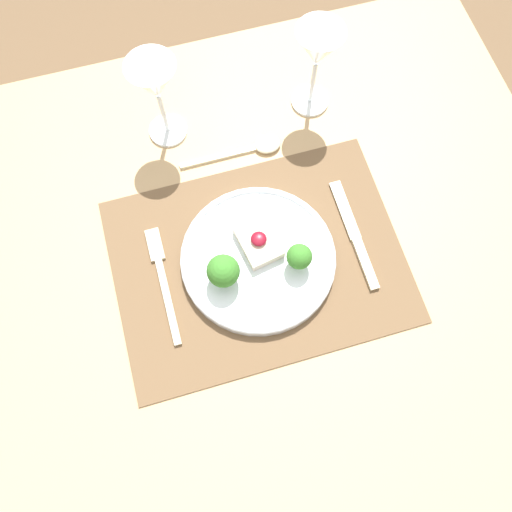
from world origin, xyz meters
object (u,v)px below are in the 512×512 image
object	(u,v)px
dinner_plate	(255,258)
spoon	(255,147)
fork	(162,276)
knife	(357,241)
wine_glass_near	(318,52)
wine_glass_far	(155,85)

from	to	relation	value
dinner_plate	spoon	xyz separation A→B (m)	(0.06, 0.21, -0.01)
fork	spoon	bearing A→B (deg)	43.92
fork	knife	bearing A→B (deg)	-3.42
dinner_plate	wine_glass_near	bearing A→B (deg)	56.28
fork	wine_glass_far	size ratio (longest dim) A/B	1.16
dinner_plate	fork	size ratio (longest dim) A/B	1.26
wine_glass_near	wine_glass_far	world-z (taller)	same
dinner_plate	fork	bearing A→B (deg)	174.14
spoon	wine_glass_far	bearing A→B (deg)	153.17
dinner_plate	fork	xyz separation A→B (m)	(-0.16, 0.02, -0.01)
fork	knife	distance (m)	0.34
dinner_plate	wine_glass_far	distance (m)	0.33
fork	knife	world-z (taller)	knife
wine_glass_far	dinner_plate	bearing A→B (deg)	-73.73
fork	wine_glass_near	world-z (taller)	wine_glass_near
fork	wine_glass_far	xyz separation A→B (m)	(0.07, 0.28, 0.13)
dinner_plate	knife	xyz separation A→B (m)	(0.18, -0.01, -0.01)
dinner_plate	wine_glass_near	distance (m)	0.36
spoon	fork	bearing A→B (deg)	-135.28
knife	wine_glass_far	size ratio (longest dim) A/B	1.16
fork	spoon	xyz separation A→B (m)	(0.22, 0.20, -0.00)
fork	dinner_plate	bearing A→B (deg)	-4.08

